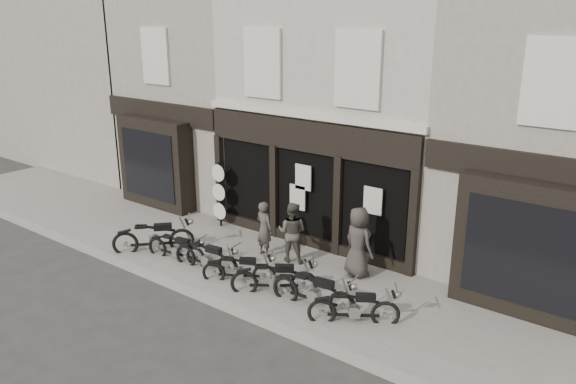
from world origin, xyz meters
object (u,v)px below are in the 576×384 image
Objects in this scene: advert_sign_post at (220,197)px; motorcycle_0 at (155,240)px; man_left at (264,229)px; man_right at (358,242)px; motorcycle_6 at (355,311)px; man_centre at (292,232)px; motorcycle_1 at (177,251)px; motorcycle_5 at (314,295)px; motorcycle_4 at (275,281)px; motorcycle_3 at (240,272)px; motorcycle_2 at (207,260)px.

motorcycle_0 is at bearing -92.86° from advert_sign_post.
man_left is 0.85× the size of man_right.
man_centre is (-3.11, 1.80, 0.58)m from motorcycle_6.
man_centre is 0.90× the size of man_right.
man_left is at bearing 35.67° from motorcycle_1.
advert_sign_post is at bearing 148.73° from motorcycle_5.
motorcycle_6 is (6.75, 0.07, -0.05)m from motorcycle_0.
motorcycle_4 is at bearing -29.79° from advert_sign_post.
man_left is (-0.53, 1.66, 0.56)m from motorcycle_3.
man_centre is at bearing 26.96° from man_right.
motorcycle_2 reaches higher than motorcycle_1.
motorcycle_4 is at bearing 173.04° from motorcycle_5.
motorcycle_0 is 1.03× the size of motorcycle_6.
man_right is (2.80, 0.48, 0.14)m from man_left.
advert_sign_post reaches higher than motorcycle_4.
motorcycle_5 is at bearing -24.06° from advert_sign_post.
motorcycle_1 is 4.63m from motorcycle_5.
motorcycle_5 is (2.32, 0.06, 0.05)m from motorcycle_3.
man_right is (3.43, 2.17, 0.67)m from motorcycle_2.
motorcycle_0 is 1.00× the size of motorcycle_4.
motorcycle_5 is at bearing -29.68° from motorcycle_3.
man_right is (4.58, 2.21, 0.69)m from motorcycle_1.
motorcycle_2 is 2.45m from man_centre.
motorcycle_1 is at bearing 150.73° from motorcycle_3.
motorcycle_4 is (4.43, 0.10, -0.04)m from motorcycle_0.
motorcycle_1 is at bearing 175.04° from motorcycle_5.
advert_sign_post reaches higher than man_left.
motorcycle_5 reaches higher than motorcycle_2.
motorcycle_4 reaches higher than motorcycle_2.
motorcycle_6 is 0.81× the size of advert_sign_post.
motorcycle_3 is 1.02× the size of man_centre.
motorcycle_2 is (1.15, 0.05, 0.02)m from motorcycle_1.
man_left reaches higher than motorcycle_4.
advert_sign_post is at bearing -9.65° from man_left.
motorcycle_6 is at bearing -30.59° from motorcycle_3.
man_centre reaches higher than motorcycle_4.
advert_sign_post is at bearing 13.49° from man_right.
man_right is at bearing -25.02° from motorcycle_0.
motorcycle_1 is 2.55m from man_left.
man_centre reaches higher than motorcycle_2.
motorcycle_6 is (2.32, -0.03, -0.02)m from motorcycle_4.
man_centre reaches higher than motorcycle_5.
motorcycle_0 is 4.43m from motorcycle_4.
motorcycle_1 is 3.43m from motorcycle_4.
advert_sign_post reaches higher than motorcycle_3.
motorcycle_0 is at bearing 173.27° from motorcycle_2.
motorcycle_2 is 4.11m from man_right.
man_right is at bearing 12.12° from motorcycle_3.
man_right reaches higher than motorcycle_6.
man_centre is at bearing -159.20° from man_left.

